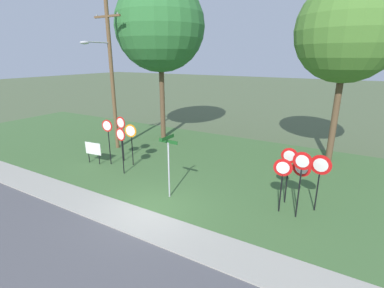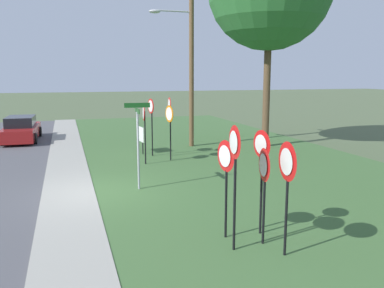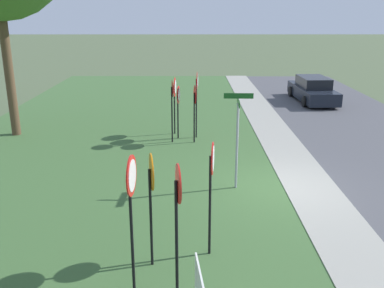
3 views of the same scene
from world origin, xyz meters
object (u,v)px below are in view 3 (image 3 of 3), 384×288
(stop_sign_far_left, at_px, (212,175))
(yield_sign_near_right, at_px, (173,97))
(stop_sign_near_right, at_px, (151,186))
(parked_sedan_distant, at_px, (313,90))
(yield_sign_near_left, at_px, (195,100))
(stop_sign_near_left, at_px, (132,196))
(yield_sign_far_left, at_px, (179,100))
(yield_sign_center, at_px, (197,89))
(street_name_post, at_px, (237,133))
(stop_sign_far_center, at_px, (178,206))
(yield_sign_far_right, at_px, (175,92))

(stop_sign_far_left, bearing_deg, yield_sign_near_right, 14.13)
(stop_sign_near_right, xyz_separation_m, stop_sign_far_left, (0.41, -1.19, 0.06))
(yield_sign_near_right, distance_m, parked_sedan_distant, 11.07)
(yield_sign_near_left, bearing_deg, stop_sign_near_left, 164.15)
(stop_sign_far_left, distance_m, yield_sign_near_left, 8.08)
(stop_sign_near_right, distance_m, parked_sedan_distant, 18.20)
(stop_sign_near_right, bearing_deg, yield_sign_far_left, -13.02)
(yield_sign_far_left, distance_m, yield_sign_center, 0.85)
(street_name_post, bearing_deg, stop_sign_far_center, 165.67)
(parked_sedan_distant, bearing_deg, street_name_post, 153.93)
(yield_sign_far_left, height_order, yield_sign_center, yield_sign_center)
(yield_sign_near_left, height_order, yield_sign_center, yield_sign_center)
(stop_sign_near_left, xyz_separation_m, yield_sign_center, (10.10, -1.27, 0.04))
(yield_sign_far_left, relative_size, yield_sign_center, 0.80)
(street_name_post, distance_m, parked_sedan_distant, 13.72)
(stop_sign_near_right, distance_m, yield_sign_center, 9.22)
(yield_sign_near_left, xyz_separation_m, street_name_post, (-4.51, -1.15, 0.01))
(stop_sign_near_left, relative_size, stop_sign_far_center, 1.02)
(stop_sign_near_right, height_order, stop_sign_far_center, stop_sign_far_center)
(yield_sign_far_left, xyz_separation_m, yield_sign_center, (0.10, -0.73, 0.41))
(stop_sign_far_left, bearing_deg, yield_sign_near_left, 8.08)
(stop_sign_near_left, xyz_separation_m, yield_sign_far_left, (10.00, -0.54, -0.37))
(stop_sign_near_right, relative_size, street_name_post, 0.85)
(yield_sign_center, relative_size, street_name_post, 0.95)
(yield_sign_far_left, bearing_deg, yield_sign_center, -73.79)
(yield_sign_near_left, bearing_deg, parked_sedan_distant, -48.94)
(yield_sign_center, height_order, parked_sedan_distant, yield_sign_center)
(stop_sign_far_center, height_order, parked_sedan_distant, stop_sign_far_center)
(stop_sign_far_left, height_order, stop_sign_far_center, stop_sign_far_center)
(stop_sign_near_left, xyz_separation_m, stop_sign_far_left, (1.35, -1.44, -0.15))
(stop_sign_far_left, xyz_separation_m, yield_sign_near_left, (8.07, 0.25, -0.13))
(stop_sign_far_left, relative_size, yield_sign_near_right, 1.02)
(yield_sign_far_right, bearing_deg, stop_sign_far_left, -168.31)
(yield_sign_near_right, xyz_separation_m, street_name_post, (-4.54, -2.01, -0.13))
(yield_sign_center, distance_m, street_name_post, 5.30)
(yield_sign_far_right, relative_size, yield_sign_center, 0.89)
(yield_sign_center, bearing_deg, stop_sign_near_left, 176.93)
(stop_sign_far_center, bearing_deg, stop_sign_near_left, 63.50)
(parked_sedan_distant, bearing_deg, yield_sign_near_left, 137.85)
(stop_sign_near_right, relative_size, parked_sedan_distant, 0.51)
(stop_sign_near_left, bearing_deg, stop_sign_far_left, -41.86)
(yield_sign_near_right, bearing_deg, yield_sign_far_left, -29.50)
(yield_sign_near_left, distance_m, yield_sign_far_right, 1.47)
(stop_sign_near_right, xyz_separation_m, stop_sign_far_center, (-1.20, -0.55, 0.15))
(yield_sign_near_right, distance_m, street_name_post, 4.97)
(stop_sign_far_center, bearing_deg, yield_sign_near_right, -5.93)
(stop_sign_near_right, distance_m, stop_sign_far_left, 1.26)
(stop_sign_far_center, xyz_separation_m, yield_sign_far_left, (10.26, 0.26, -0.31))
(street_name_post, bearing_deg, yield_sign_center, 13.77)
(street_name_post, height_order, parked_sedan_distant, street_name_post)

